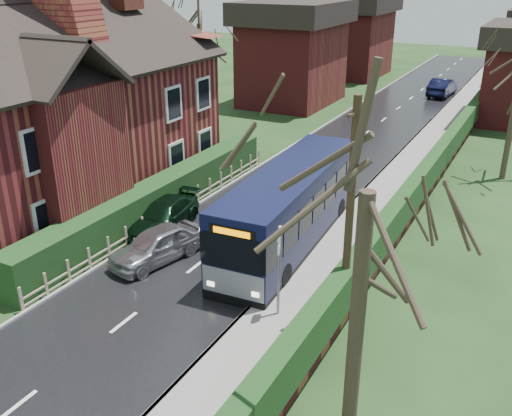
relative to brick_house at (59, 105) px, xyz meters
The scene contains 17 objects.
ground 10.87m from the brick_house, 28.67° to the right, with size 140.00×140.00×0.00m, color #2C4E21.
road 11.07m from the brick_house, 30.89° to the left, with size 6.00×100.00×0.02m, color black.
pavement 14.64m from the brick_house, 21.92° to the left, with size 2.50×100.00×0.14m, color slate.
kerb_right 13.59m from the brick_house, 23.91° to the left, with size 0.12×100.00×0.14m, color gray.
kerb_left 8.85m from the brick_house, 42.59° to the left, with size 0.12×100.00×0.10m, color gray.
front_hedge 6.02m from the brick_house, ahead, with size 1.20×16.00×1.60m, color #1B3313.
picket_fence 6.83m from the brick_house, ahead, with size 0.10×16.00×0.90m, color tan, non-canonical shape.
right_wall_hedge 15.80m from the brick_house, 19.77° to the left, with size 0.60×50.00×1.80m.
brick_house is the anchor object (origin of this frame).
bus 11.32m from the brick_house, ahead, with size 2.79×9.99×3.00m.
car_silver 8.70m from the brick_house, 22.89° to the right, with size 1.51×3.75×1.28m, color silver.
car_green 6.99m from the brick_house, ahead, with size 1.70×4.19×1.22m, color black.
car_distant 33.35m from the brick_house, 71.11° to the left, with size 1.55×4.45×1.47m, color black.
bus_stop_sign 13.65m from the brick_house, 18.73° to the right, with size 0.21×0.45×3.05m.
telegraph_pole 14.98m from the brick_house, 13.54° to the right, with size 0.24×0.89×6.90m.
tree_right_near 18.83m from the brick_house, 28.03° to the right, with size 4.23×4.23×9.12m.
tree_house_side 13.57m from the brick_house, 95.22° to the left, with size 4.21×4.21×9.57m.
Camera 1 is at (10.29, -12.99, 9.96)m, focal length 40.00 mm.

